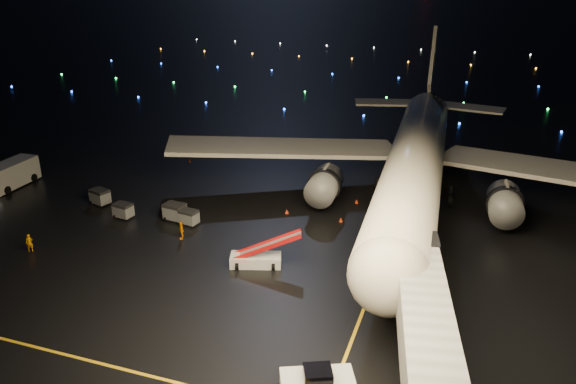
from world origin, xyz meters
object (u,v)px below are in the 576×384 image
(pushback_tug, at_px, (318,384))
(belt_loader, at_px, (256,249))
(crew_c, at_px, (181,230))
(baggage_cart_0, at_px, (189,217))
(baggage_cart_2, at_px, (123,211))
(airliner, at_px, (420,125))
(baggage_cart_3, at_px, (100,197))
(baggage_cart_1, at_px, (175,212))
(crew_a, at_px, (29,243))
(service_truck, at_px, (12,174))

(pushback_tug, xyz_separation_m, belt_loader, (-9.92, 14.32, 0.53))
(crew_c, height_order, baggage_cart_0, crew_c)
(pushback_tug, xyz_separation_m, baggage_cart_2, (-27.24, 19.29, -0.28))
(airliner, bearing_deg, pushback_tug, -95.26)
(pushback_tug, height_order, baggage_cart_0, pushback_tug)
(baggage_cart_2, bearing_deg, baggage_cart_0, 14.51)
(airliner, bearing_deg, baggage_cart_3, -159.54)
(belt_loader, relative_size, baggage_cart_2, 3.47)
(baggage_cart_0, bearing_deg, baggage_cart_1, 175.09)
(crew_a, xyz_separation_m, baggage_cart_3, (-0.62, 11.68, 0.02))
(baggage_cart_1, xyz_separation_m, baggage_cart_2, (-5.57, -1.26, -0.11))
(pushback_tug, height_order, crew_c, pushback_tug)
(crew_c, distance_m, baggage_cart_1, 4.65)
(crew_c, bearing_deg, belt_loader, 41.80)
(belt_loader, xyz_separation_m, baggage_cart_0, (-9.85, 5.76, -0.83))
(belt_loader, bearing_deg, crew_c, 146.58)
(baggage_cart_0, height_order, baggage_cart_2, baggage_cart_2)
(crew_a, bearing_deg, belt_loader, -29.81)
(service_truck, height_order, baggage_cart_2, service_truck)
(airliner, distance_m, baggage_cart_1, 28.83)
(baggage_cart_1, bearing_deg, crew_a, -124.32)
(baggage_cart_3, bearing_deg, baggage_cart_1, 10.61)
(crew_c, height_order, baggage_cart_3, crew_c)
(baggage_cart_1, height_order, baggage_cart_3, baggage_cart_1)
(airliner, distance_m, belt_loader, 25.41)
(service_truck, relative_size, baggage_cart_0, 4.51)
(service_truck, xyz_separation_m, baggage_cart_1, (23.77, -2.38, -0.62))
(service_truck, relative_size, baggage_cart_2, 4.36)
(baggage_cart_0, distance_m, baggage_cart_3, 12.17)
(baggage_cart_0, bearing_deg, crew_a, -129.63)
(airliner, bearing_deg, service_truck, -167.36)
(baggage_cart_1, bearing_deg, belt_loader, -20.29)
(crew_a, relative_size, baggage_cart_2, 0.90)
(service_truck, distance_m, baggage_cart_1, 23.89)
(belt_loader, distance_m, baggage_cart_3, 23.10)
(pushback_tug, bearing_deg, crew_c, 114.52)
(airliner, relative_size, baggage_cart_3, 28.67)
(crew_a, relative_size, baggage_cart_3, 0.83)
(service_truck, xyz_separation_m, baggage_cart_3, (13.60, -1.34, -0.66))
(crew_c, bearing_deg, service_truck, -135.32)
(airliner, xyz_separation_m, belt_loader, (-11.41, -21.66, -6.83))
(airliner, relative_size, baggage_cart_0, 32.01)
(crew_a, bearing_deg, baggage_cart_2, 25.44)
(pushback_tug, bearing_deg, crew_a, 138.71)
(airliner, bearing_deg, belt_loader, -120.68)
(belt_loader, bearing_deg, baggage_cart_1, 134.45)
(crew_c, relative_size, baggage_cart_0, 1.02)
(crew_c, distance_m, baggage_cart_3, 13.82)
(pushback_tug, bearing_deg, baggage_cart_2, 121.00)
(crew_c, distance_m, baggage_cart_0, 3.37)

